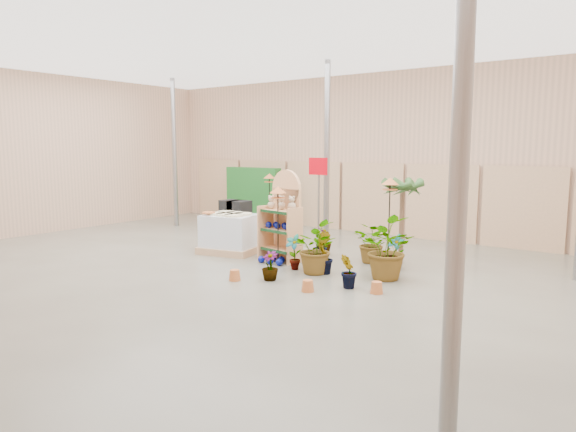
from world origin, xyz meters
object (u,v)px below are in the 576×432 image
display_shelf (284,219)px  pallet_stack (230,233)px  potted_plant_2 (313,248)px  bird_table_front (278,192)px

display_shelf → pallet_stack: (-1.49, -0.10, -0.45)m
display_shelf → potted_plant_2: size_ratio=1.95×
bird_table_front → pallet_stack: bearing=169.9°
display_shelf → potted_plant_2: bearing=-17.4°
bird_table_front → potted_plant_2: bearing=-10.3°
display_shelf → bird_table_front: display_shelf is taller
pallet_stack → bird_table_front: bearing=-22.4°
display_shelf → bird_table_front: 0.75m
display_shelf → bird_table_front: size_ratio=1.20×
display_shelf → pallet_stack: size_ratio=1.35×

